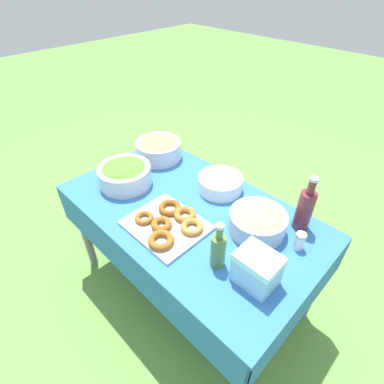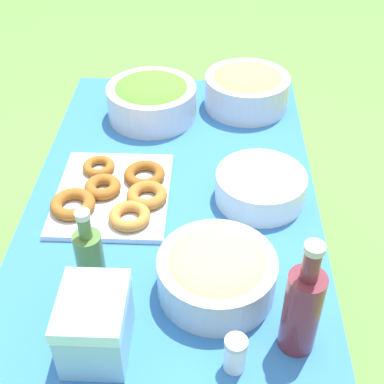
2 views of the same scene
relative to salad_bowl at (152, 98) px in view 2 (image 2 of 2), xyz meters
name	(u,v)px [view 2 (image 2 of 2)]	position (x,y,z in m)	size (l,w,h in m)	color
ground_plane	(177,340)	(0.43, 0.10, -0.76)	(14.00, 14.00, 0.00)	#609342
picnic_table	(174,221)	(0.43, 0.10, -0.16)	(1.39, 0.81, 0.69)	#2D6BB2
salad_bowl	(152,98)	(0.00, 0.00, 0.00)	(0.30, 0.30, 0.13)	silver
pasta_bowl	(217,272)	(0.76, 0.22, -0.01)	(0.27, 0.27, 0.12)	#B2B7BC
donut_platter	(115,193)	(0.44, -0.06, -0.05)	(0.37, 0.34, 0.05)	silver
plate_stack	(260,188)	(0.43, 0.34, -0.03)	(0.25, 0.25, 0.08)	white
olive_oil_bottle	(90,259)	(0.76, -0.06, 0.02)	(0.06, 0.06, 0.23)	#4C7238
wine_bottle	(302,308)	(0.90, 0.39, 0.05)	(0.08, 0.08, 0.29)	maroon
fruit_bowl	(247,88)	(-0.08, 0.32, 0.00)	(0.29, 0.29, 0.14)	silver
cooler_box	(95,324)	(0.93, -0.02, 0.01)	(0.17, 0.14, 0.15)	#8CC6E5
salt_shaker	(235,354)	(0.96, 0.26, -0.03)	(0.05, 0.05, 0.09)	white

